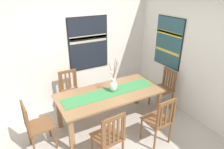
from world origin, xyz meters
name	(u,v)px	position (x,y,z in m)	size (l,w,h in m)	color
ground_plane	(119,144)	(0.00, 0.00, -0.01)	(6.40, 6.40, 0.03)	#B2A89E
wall_back	(78,46)	(0.00, 1.86, 1.35)	(6.40, 0.12, 2.70)	silver
wall_side	(202,56)	(1.86, 0.00, 1.35)	(0.12, 6.40, 2.70)	silver
dining_table	(110,97)	(0.14, 0.59, 0.63)	(2.02, 0.93, 0.73)	#8E6642
table_runner	(110,92)	(0.14, 0.59, 0.73)	(1.85, 0.36, 0.01)	#388447
centerpiece_vase	(113,85)	(0.22, 0.59, 0.87)	(0.22, 0.14, 0.66)	silver
chair_0	(164,88)	(1.52, 0.56, 0.48)	(0.44, 0.44, 0.90)	brown
chair_1	(71,91)	(-0.38, 1.43, 0.49)	(0.42, 0.42, 0.93)	brown
chair_2	(159,120)	(0.62, -0.30, 0.49)	(0.44, 0.44, 0.94)	brown
chair_3	(36,125)	(-1.25, 0.59, 0.49)	(0.45, 0.45, 0.92)	brown
chair_4	(109,137)	(-0.33, -0.25, 0.50)	(0.45, 0.45, 0.95)	brown
painting_on_back_wall	(88,43)	(0.24, 1.79, 1.39)	(0.95, 0.05, 1.22)	black
painting_on_side_wall	(169,42)	(1.79, 0.85, 1.43)	(0.05, 0.80, 1.13)	black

